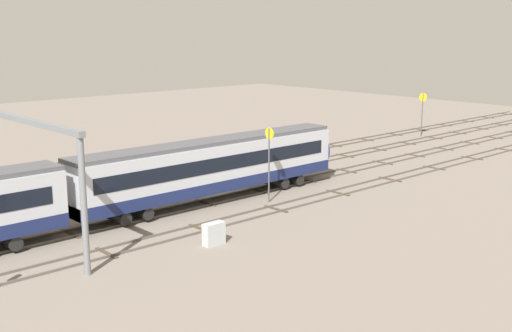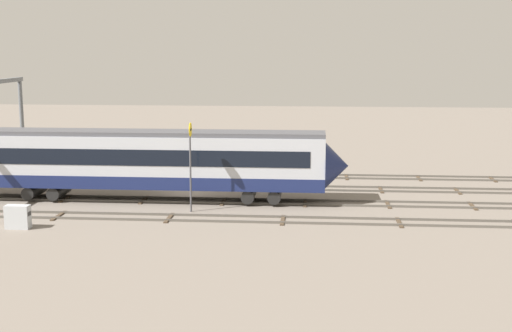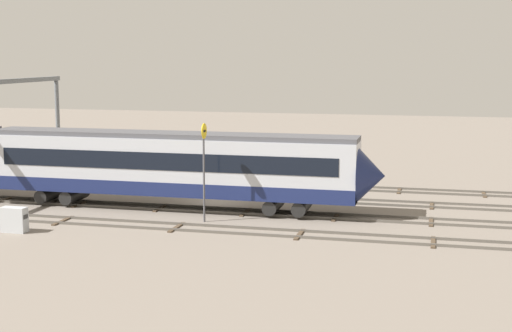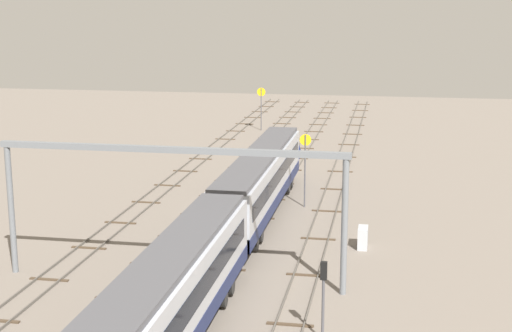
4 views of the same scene
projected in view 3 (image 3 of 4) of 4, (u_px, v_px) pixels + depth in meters
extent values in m
plane|color=slate|center=(214.00, 203.00, 49.36)|extent=(152.31, 152.31, 0.00)
cube|color=#59544C|center=(172.00, 229.00, 41.56)|extent=(136.31, 0.07, 0.16)
cube|color=#59544C|center=(181.00, 224.00, 42.94)|extent=(136.31, 0.07, 0.16)
cube|color=#473828|center=(63.00, 221.00, 43.94)|extent=(0.24, 2.40, 0.08)
cube|color=#473828|center=(176.00, 227.00, 42.26)|extent=(0.24, 2.40, 0.08)
cube|color=#473828|center=(299.00, 234.00, 40.57)|extent=(0.24, 2.40, 0.08)
cube|color=#473828|center=(433.00, 242.00, 38.89)|extent=(0.24, 2.40, 0.08)
cube|color=#59544C|center=(199.00, 212.00, 46.29)|extent=(136.31, 0.07, 0.16)
cube|color=#59544C|center=(206.00, 207.00, 47.67)|extent=(136.31, 0.07, 0.16)
cube|color=#473828|center=(5.00, 200.00, 50.32)|extent=(0.24, 2.40, 0.08)
cube|color=#473828|center=(81.00, 204.00, 48.99)|extent=(0.24, 2.40, 0.08)
cube|color=#473828|center=(161.00, 208.00, 47.66)|extent=(0.24, 2.40, 0.08)
cube|color=#473828|center=(246.00, 212.00, 46.32)|extent=(0.24, 2.40, 0.08)
cube|color=#473828|center=(336.00, 217.00, 44.99)|extent=(0.24, 2.40, 0.08)
cube|color=#473828|center=(431.00, 222.00, 43.66)|extent=(0.24, 2.40, 0.08)
cube|color=#59544C|center=(221.00, 197.00, 51.03)|extent=(136.31, 0.07, 0.16)
cube|color=#59544C|center=(227.00, 193.00, 52.41)|extent=(136.31, 0.07, 0.16)
cube|color=#473828|center=(42.00, 187.00, 55.06)|extent=(0.24, 2.40, 0.08)
cube|color=#473828|center=(112.00, 190.00, 53.72)|extent=(0.24, 2.40, 0.08)
cube|color=#473828|center=(186.00, 194.00, 52.39)|extent=(0.24, 2.40, 0.08)
cube|color=#473828|center=(264.00, 198.00, 51.06)|extent=(0.24, 2.40, 0.08)
cube|color=#473828|center=(345.00, 201.00, 49.73)|extent=(0.24, 2.40, 0.08)
cube|color=#473828|center=(432.00, 205.00, 48.39)|extent=(0.24, 2.40, 0.08)
cube|color=#59544C|center=(240.00, 185.00, 55.76)|extent=(136.31, 0.07, 0.16)
cube|color=#59544C|center=(245.00, 182.00, 57.14)|extent=(136.31, 0.07, 0.16)
cube|color=#473828|center=(34.00, 175.00, 60.63)|extent=(0.24, 2.40, 0.08)
cube|color=#473828|center=(100.00, 178.00, 59.24)|extent=(0.24, 2.40, 0.08)
cube|color=#473828|center=(169.00, 181.00, 57.85)|extent=(0.24, 2.40, 0.08)
cube|color=#473828|center=(242.00, 184.00, 56.46)|extent=(0.24, 2.40, 0.08)
cube|color=#473828|center=(319.00, 187.00, 55.07)|extent=(0.24, 2.40, 0.08)
cube|color=#473828|center=(399.00, 191.00, 53.68)|extent=(0.24, 2.40, 0.08)
cube|color=#473828|center=(484.00, 194.00, 52.29)|extent=(0.24, 2.40, 0.08)
cube|color=#B7BCC6|center=(170.00, 165.00, 47.07)|extent=(24.00, 2.90, 3.60)
cube|color=navy|center=(171.00, 186.00, 47.27)|extent=(24.00, 2.94, 0.90)
cube|color=#4C4C51|center=(170.00, 135.00, 46.78)|extent=(24.00, 2.50, 0.30)
cube|color=black|center=(162.00, 162.00, 45.61)|extent=(22.00, 0.04, 1.10)
cube|color=black|center=(178.00, 155.00, 48.41)|extent=(22.00, 0.04, 1.10)
cylinder|color=black|center=(50.00, 194.00, 49.42)|extent=(0.90, 2.70, 0.90)
cylinder|color=black|center=(75.00, 195.00, 49.00)|extent=(0.90, 2.70, 0.90)
cylinder|color=black|center=(274.00, 205.00, 45.82)|extent=(0.90, 2.70, 0.90)
cylinder|color=black|center=(302.00, 206.00, 45.40)|extent=(0.90, 2.70, 0.90)
cone|color=navy|center=(372.00, 176.00, 44.10)|extent=(1.60, 3.24, 3.24)
cylinder|color=slate|center=(58.00, 126.00, 62.35)|extent=(0.36, 0.36, 7.71)
cylinder|color=#4C4C51|center=(204.00, 173.00, 43.41)|extent=(0.12, 0.12, 5.84)
cylinder|color=yellow|center=(204.00, 131.00, 43.02)|extent=(0.05, 0.91, 0.91)
cube|color=black|center=(205.00, 131.00, 43.02)|extent=(0.02, 0.41, 0.12)
cube|color=#B2B7BC|center=(14.00, 220.00, 41.18)|extent=(1.43, 0.64, 1.42)
cube|color=#333333|center=(26.00, 217.00, 40.98)|extent=(0.02, 0.45, 0.24)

